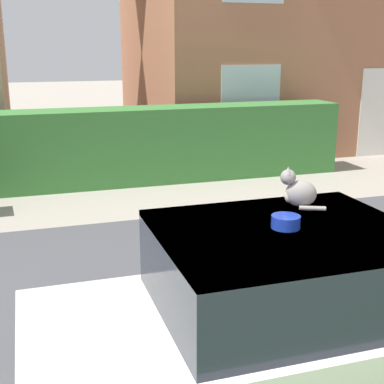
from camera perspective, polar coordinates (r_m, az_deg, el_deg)
name	(u,v)px	position (r m, az deg, el deg)	size (l,w,h in m)	color
road_strip	(152,306)	(5.71, -4.33, -12.01)	(28.00, 5.67, 0.01)	#4C4C51
garden_hedge	(132,146)	(10.52, -6.38, 4.92)	(8.55, 0.89, 1.46)	#3D7F38
police_car	(309,320)	(4.18, 12.35, -13.15)	(4.30, 1.62, 1.48)	black
cat	(298,191)	(3.94, 11.25, 0.10)	(0.28, 0.28, 0.29)	gray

